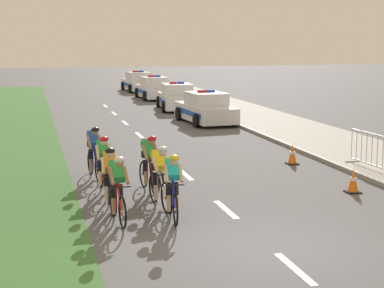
{
  "coord_description": "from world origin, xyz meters",
  "views": [
    {
      "loc": [
        -4.37,
        -10.69,
        3.96
      ],
      "look_at": [
        -0.08,
        5.87,
        1.1
      ],
      "focal_mm": 58.71,
      "sensor_mm": 36.0,
      "label": 1
    }
  ],
  "objects_px": {
    "cyclist_second": "(173,185)",
    "cyclist_fifth": "(103,163)",
    "police_car_nearest": "(205,109)",
    "cyclist_sixth": "(149,162)",
    "cyclist_seventh": "(94,151)",
    "crowd_barrier_middle": "(372,151)",
    "police_car_third": "(154,89)",
    "traffic_cone_near": "(292,155)",
    "cyclist_third": "(110,177)",
    "police_car_furthest": "(138,82)",
    "traffic_cone_mid": "(353,181)",
    "police_car_second": "(177,98)",
    "cyclist_fourth": "(160,175)",
    "cyclist_lead": "(118,188)"
  },
  "relations": [
    {
      "from": "cyclist_second",
      "to": "cyclist_fifth",
      "type": "relative_size",
      "value": 1.0
    },
    {
      "from": "police_car_nearest",
      "to": "cyclist_fifth",
      "type": "bearing_deg",
      "value": -116.69
    },
    {
      "from": "cyclist_sixth",
      "to": "cyclist_fifth",
      "type": "bearing_deg",
      "value": 167.68
    },
    {
      "from": "cyclist_seventh",
      "to": "crowd_barrier_middle",
      "type": "bearing_deg",
      "value": -9.25
    },
    {
      "from": "cyclist_second",
      "to": "police_car_third",
      "type": "relative_size",
      "value": 0.39
    },
    {
      "from": "cyclist_fifth",
      "to": "traffic_cone_near",
      "type": "xyz_separation_m",
      "value": [
        6.29,
        2.21,
        -0.48
      ]
    },
    {
      "from": "cyclist_third",
      "to": "cyclist_fifth",
      "type": "xyz_separation_m",
      "value": [
        0.04,
        1.74,
        0.0
      ]
    },
    {
      "from": "crowd_barrier_middle",
      "to": "cyclist_third",
      "type": "bearing_deg",
      "value": -165.04
    },
    {
      "from": "police_car_nearest",
      "to": "police_car_furthest",
      "type": "xyz_separation_m",
      "value": [
        -0.0,
        19.09,
        0.0
      ]
    },
    {
      "from": "police_car_furthest",
      "to": "traffic_cone_near",
      "type": "relative_size",
      "value": 7.02
    },
    {
      "from": "police_car_furthest",
      "to": "traffic_cone_mid",
      "type": "distance_m",
      "value": 33.33
    },
    {
      "from": "police_car_second",
      "to": "police_car_furthest",
      "type": "distance_m",
      "value": 13.08
    },
    {
      "from": "cyclist_fifth",
      "to": "police_car_third",
      "type": "bearing_deg",
      "value": 76.01
    },
    {
      "from": "cyclist_fourth",
      "to": "police_car_furthest",
      "type": "height_order",
      "value": "police_car_furthest"
    },
    {
      "from": "police_car_nearest",
      "to": "traffic_cone_mid",
      "type": "bearing_deg",
      "value": -90.01
    },
    {
      "from": "police_car_furthest",
      "to": "traffic_cone_near",
      "type": "distance_m",
      "value": 29.42
    },
    {
      "from": "police_car_furthest",
      "to": "traffic_cone_mid",
      "type": "relative_size",
      "value": 7.02
    },
    {
      "from": "cyclist_lead",
      "to": "traffic_cone_near",
      "type": "xyz_separation_m",
      "value": [
        6.31,
        5.08,
        -0.48
      ]
    },
    {
      "from": "cyclist_third",
      "to": "police_car_furthest",
      "type": "bearing_deg",
      "value": 79.23
    },
    {
      "from": "cyclist_fourth",
      "to": "police_car_second",
      "type": "bearing_deg",
      "value": 75.76
    },
    {
      "from": "cyclist_fifth",
      "to": "traffic_cone_mid",
      "type": "distance_m",
      "value": 6.54
    },
    {
      "from": "police_car_second",
      "to": "traffic_cone_near",
      "type": "height_order",
      "value": "police_car_second"
    },
    {
      "from": "police_car_third",
      "to": "traffic_cone_mid",
      "type": "bearing_deg",
      "value": -90.0
    },
    {
      "from": "cyclist_third",
      "to": "cyclist_seventh",
      "type": "distance_m",
      "value": 3.49
    },
    {
      "from": "cyclist_second",
      "to": "cyclist_lead",
      "type": "bearing_deg",
      "value": 175.53
    },
    {
      "from": "cyclist_second",
      "to": "cyclist_seventh",
      "type": "relative_size",
      "value": 1.0
    },
    {
      "from": "police_car_second",
      "to": "cyclist_lead",
      "type": "bearing_deg",
      "value": -106.44
    },
    {
      "from": "cyclist_lead",
      "to": "traffic_cone_mid",
      "type": "height_order",
      "value": "cyclist_lead"
    },
    {
      "from": "traffic_cone_mid",
      "to": "cyclist_fourth",
      "type": "bearing_deg",
      "value": -178.13
    },
    {
      "from": "cyclist_lead",
      "to": "cyclist_fifth",
      "type": "height_order",
      "value": "same"
    },
    {
      "from": "cyclist_third",
      "to": "cyclist_fifth",
      "type": "bearing_deg",
      "value": 88.52
    },
    {
      "from": "cyclist_fourth",
      "to": "police_car_second",
      "type": "relative_size",
      "value": 0.38
    },
    {
      "from": "cyclist_third",
      "to": "traffic_cone_mid",
      "type": "relative_size",
      "value": 2.69
    },
    {
      "from": "police_car_nearest",
      "to": "crowd_barrier_middle",
      "type": "height_order",
      "value": "police_car_nearest"
    },
    {
      "from": "cyclist_sixth",
      "to": "crowd_barrier_middle",
      "type": "relative_size",
      "value": 0.74
    },
    {
      "from": "police_car_nearest",
      "to": "traffic_cone_mid",
      "type": "height_order",
      "value": "police_car_nearest"
    },
    {
      "from": "cyclist_third",
      "to": "cyclist_fifth",
      "type": "distance_m",
      "value": 1.74
    },
    {
      "from": "police_car_nearest",
      "to": "police_car_second",
      "type": "distance_m",
      "value": 6.01
    },
    {
      "from": "cyclist_fifth",
      "to": "police_car_nearest",
      "type": "bearing_deg",
      "value": 63.31
    },
    {
      "from": "cyclist_fifth",
      "to": "police_car_furthest",
      "type": "xyz_separation_m",
      "value": [
        6.3,
        31.63,
        -0.11
      ]
    },
    {
      "from": "cyclist_lead",
      "to": "cyclist_seventh",
      "type": "bearing_deg",
      "value": 90.58
    },
    {
      "from": "crowd_barrier_middle",
      "to": "traffic_cone_mid",
      "type": "height_order",
      "value": "crowd_barrier_middle"
    },
    {
      "from": "cyclist_second",
      "to": "cyclist_seventh",
      "type": "bearing_deg",
      "value": 104.87
    },
    {
      "from": "cyclist_lead",
      "to": "cyclist_fourth",
      "type": "xyz_separation_m",
      "value": [
        1.14,
        1.0,
        0.0
      ]
    },
    {
      "from": "cyclist_lead",
      "to": "cyclist_second",
      "type": "relative_size",
      "value": 1.0
    },
    {
      "from": "cyclist_second",
      "to": "police_car_second",
      "type": "bearing_deg",
      "value": 76.63
    },
    {
      "from": "cyclist_lead",
      "to": "police_car_third",
      "type": "bearing_deg",
      "value": 77.35
    },
    {
      "from": "cyclist_lead",
      "to": "police_car_third",
      "type": "height_order",
      "value": "police_car_third"
    },
    {
      "from": "cyclist_fifth",
      "to": "police_car_nearest",
      "type": "xyz_separation_m",
      "value": [
        6.3,
        12.54,
        -0.11
      ]
    },
    {
      "from": "cyclist_fourth",
      "to": "police_car_third",
      "type": "xyz_separation_m",
      "value": [
        5.18,
        27.16,
        -0.11
      ]
    }
  ]
}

